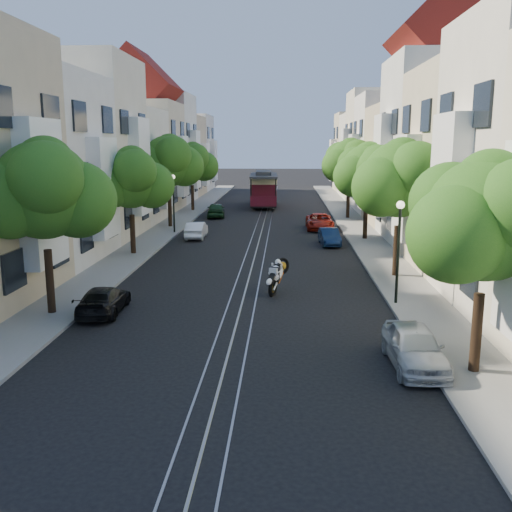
# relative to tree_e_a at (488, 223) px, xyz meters

# --- Properties ---
(ground) EXTENTS (200.00, 200.00, 0.00)m
(ground) POSITION_rel_tree_e_a_xyz_m (-7.26, 31.02, -4.40)
(ground) COLOR black
(ground) RESTS_ON ground
(sidewalk_east) EXTENTS (2.50, 80.00, 0.12)m
(sidewalk_east) POSITION_rel_tree_e_a_xyz_m (-0.01, 31.02, -4.34)
(sidewalk_east) COLOR gray
(sidewalk_east) RESTS_ON ground
(sidewalk_west) EXTENTS (2.50, 80.00, 0.12)m
(sidewalk_west) POSITION_rel_tree_e_a_xyz_m (-14.51, 31.02, -4.34)
(sidewalk_west) COLOR gray
(sidewalk_west) RESTS_ON ground
(rail_left) EXTENTS (0.06, 80.00, 0.02)m
(rail_left) POSITION_rel_tree_e_a_xyz_m (-7.81, 31.02, -4.39)
(rail_left) COLOR gray
(rail_left) RESTS_ON ground
(rail_slot) EXTENTS (0.06, 80.00, 0.02)m
(rail_slot) POSITION_rel_tree_e_a_xyz_m (-7.26, 31.02, -4.39)
(rail_slot) COLOR gray
(rail_slot) RESTS_ON ground
(rail_right) EXTENTS (0.06, 80.00, 0.02)m
(rail_right) POSITION_rel_tree_e_a_xyz_m (-6.71, 31.02, -4.39)
(rail_right) COLOR gray
(rail_right) RESTS_ON ground
(lane_line) EXTENTS (0.08, 80.00, 0.01)m
(lane_line) POSITION_rel_tree_e_a_xyz_m (-7.26, 31.02, -4.40)
(lane_line) COLOR tan
(lane_line) RESTS_ON ground
(townhouses_east) EXTENTS (7.75, 72.00, 12.00)m
(townhouses_east) POSITION_rel_tree_e_a_xyz_m (4.61, 30.94, 0.79)
(townhouses_east) COLOR beige
(townhouses_east) RESTS_ON ground
(townhouses_west) EXTENTS (7.75, 72.00, 11.76)m
(townhouses_west) POSITION_rel_tree_e_a_xyz_m (-19.13, 30.94, 0.68)
(townhouses_west) COLOR silver
(townhouses_west) RESTS_ON ground
(tree_e_a) EXTENTS (4.72, 3.87, 6.27)m
(tree_e_a) POSITION_rel_tree_e_a_xyz_m (0.00, 0.00, 0.00)
(tree_e_a) COLOR black
(tree_e_a) RESTS_ON ground
(tree_e_b) EXTENTS (4.93, 4.08, 6.68)m
(tree_e_b) POSITION_rel_tree_e_a_xyz_m (0.00, 12.00, 0.34)
(tree_e_b) COLOR black
(tree_e_b) RESTS_ON ground
(tree_e_c) EXTENTS (4.84, 3.99, 6.52)m
(tree_e_c) POSITION_rel_tree_e_a_xyz_m (0.00, 23.00, 0.20)
(tree_e_c) COLOR black
(tree_e_c) RESTS_ON ground
(tree_e_d) EXTENTS (5.01, 4.16, 6.85)m
(tree_e_d) POSITION_rel_tree_e_a_xyz_m (0.00, 34.00, 0.47)
(tree_e_d) COLOR black
(tree_e_d) RESTS_ON ground
(tree_w_a) EXTENTS (4.93, 4.08, 6.68)m
(tree_w_a) POSITION_rel_tree_e_a_xyz_m (-14.40, 5.00, 0.34)
(tree_w_a) COLOR black
(tree_w_a) RESTS_ON ground
(tree_w_b) EXTENTS (4.72, 3.87, 6.27)m
(tree_w_b) POSITION_rel_tree_e_a_xyz_m (-14.40, 17.00, 0.00)
(tree_w_b) COLOR black
(tree_w_b) RESTS_ON ground
(tree_w_c) EXTENTS (5.13, 4.28, 7.09)m
(tree_w_c) POSITION_rel_tree_e_a_xyz_m (-14.40, 28.00, 0.67)
(tree_w_c) COLOR black
(tree_w_c) RESTS_ON ground
(tree_w_d) EXTENTS (4.84, 3.99, 6.52)m
(tree_w_d) POSITION_rel_tree_e_a_xyz_m (-14.40, 39.00, 0.20)
(tree_w_d) COLOR black
(tree_w_d) RESTS_ON ground
(lamp_east) EXTENTS (0.32, 0.32, 4.16)m
(lamp_east) POSITION_rel_tree_e_a_xyz_m (-0.96, 7.02, -1.55)
(lamp_east) COLOR black
(lamp_east) RESTS_ON ground
(lamp_west) EXTENTS (0.32, 0.32, 4.16)m
(lamp_west) POSITION_rel_tree_e_a_xyz_m (-13.56, 25.02, -1.55)
(lamp_west) COLOR black
(lamp_west) RESTS_ON ground
(sportbike_rider) EXTENTS (0.98, 1.94, 1.52)m
(sportbike_rider) POSITION_rel_tree_e_a_xyz_m (-5.86, 8.77, -3.55)
(sportbike_rider) COLOR black
(sportbike_rider) RESTS_ON ground
(cable_car) EXTENTS (3.02, 8.81, 3.35)m
(cable_car) POSITION_rel_tree_e_a_xyz_m (-7.76, 43.41, -2.41)
(cable_car) COLOR black
(cable_car) RESTS_ON ground
(parked_car_e_near) EXTENTS (1.58, 3.71, 1.25)m
(parked_car_e_near) POSITION_rel_tree_e_a_xyz_m (-1.66, 0.49, -3.77)
(parked_car_e_near) COLOR #A8AFB4
(parked_car_e_near) RESTS_ON ground
(parked_car_e_mid) EXTENTS (1.36, 3.34, 1.08)m
(parked_car_e_mid) POSITION_rel_tree_e_a_xyz_m (-2.63, 20.95, -3.86)
(parked_car_e_mid) COLOR #0C1D3E
(parked_car_e_mid) RESTS_ON ground
(parked_car_e_far) EXTENTS (2.03, 4.35, 1.21)m
(parked_car_e_far) POSITION_rel_tree_e_a_xyz_m (-2.86, 27.72, -3.79)
(parked_car_e_far) COLOR maroon
(parked_car_e_far) RESTS_ON ground
(parked_car_w_near) EXTENTS (1.62, 3.70, 1.06)m
(parked_car_w_near) POSITION_rel_tree_e_a_xyz_m (-12.53, 5.35, -3.87)
(parked_car_w_near) COLOR black
(parked_car_w_near) RESTS_ON ground
(parked_car_w_mid) EXTENTS (1.28, 3.52, 1.15)m
(parked_car_w_mid) POSITION_rel_tree_e_a_xyz_m (-11.66, 23.24, -3.82)
(parked_car_w_mid) COLOR white
(parked_car_w_mid) RESTS_ON ground
(parked_car_w_far) EXTENTS (1.93, 3.95, 1.30)m
(parked_car_w_far) POSITION_rel_tree_e_a_xyz_m (-11.66, 34.58, -3.75)
(parked_car_w_far) COLOR #16371A
(parked_car_w_far) RESTS_ON ground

